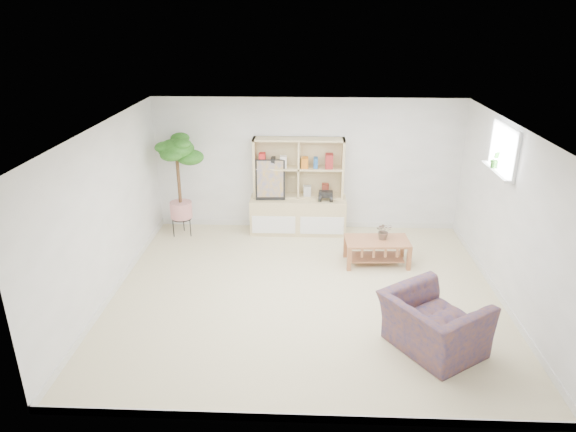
{
  "coord_description": "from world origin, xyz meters",
  "views": [
    {
      "loc": [
        0.02,
        -6.44,
        3.78
      ],
      "look_at": [
        -0.25,
        0.13,
        1.15
      ],
      "focal_mm": 32.0,
      "sensor_mm": 36.0,
      "label": 1
    }
  ],
  "objects_px": {
    "floor_tree": "(179,187)",
    "storage_unit": "(298,187)",
    "coffee_table": "(377,252)",
    "armchair": "(434,321)"
  },
  "relations": [
    {
      "from": "storage_unit",
      "to": "armchair",
      "type": "relative_size",
      "value": 1.61
    },
    {
      "from": "storage_unit",
      "to": "armchair",
      "type": "distance_m",
      "value": 3.89
    },
    {
      "from": "coffee_table",
      "to": "storage_unit",
      "type": "bearing_deg",
      "value": 132.87
    },
    {
      "from": "storage_unit",
      "to": "floor_tree",
      "type": "bearing_deg",
      "value": -173.49
    },
    {
      "from": "floor_tree",
      "to": "storage_unit",
      "type": "bearing_deg",
      "value": 6.51
    },
    {
      "from": "floor_tree",
      "to": "armchair",
      "type": "height_order",
      "value": "floor_tree"
    },
    {
      "from": "storage_unit",
      "to": "floor_tree",
      "type": "height_order",
      "value": "floor_tree"
    },
    {
      "from": "storage_unit",
      "to": "armchair",
      "type": "xyz_separation_m",
      "value": [
        1.67,
        -3.48,
        -0.46
      ]
    },
    {
      "from": "storage_unit",
      "to": "coffee_table",
      "type": "xyz_separation_m",
      "value": [
        1.28,
        -1.24,
        -0.65
      ]
    },
    {
      "from": "coffee_table",
      "to": "armchair",
      "type": "xyz_separation_m",
      "value": [
        0.39,
        -2.24,
        0.19
      ]
    }
  ]
}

